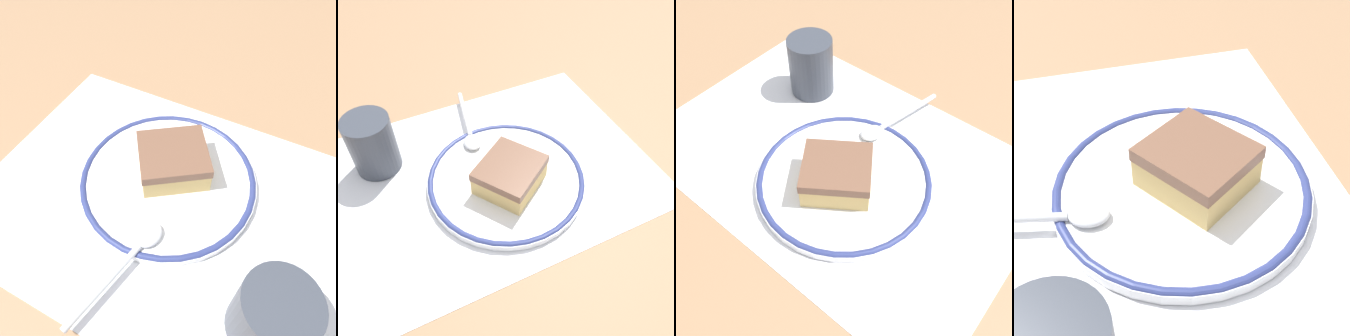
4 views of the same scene
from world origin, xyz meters
TOP-DOWN VIEW (x-y plane):
  - ground_plane at (0.00, 0.00)m, footprint 2.40×2.40m
  - placemat at (0.00, 0.00)m, footprint 0.49×0.33m
  - plate at (0.03, -0.03)m, footprint 0.22×0.22m
  - cake_slice at (0.03, -0.04)m, footprint 0.11×0.11m
  - spoon at (0.02, 0.08)m, footprint 0.04×0.14m
  - cup at (-0.12, 0.08)m, footprint 0.07×0.07m

SIDE VIEW (x-z plane):
  - ground_plane at x=0.00m, z-range 0.00..0.00m
  - placemat at x=0.00m, z-range 0.00..0.00m
  - plate at x=0.03m, z-range 0.00..0.01m
  - spoon at x=0.02m, z-range 0.01..0.02m
  - cake_slice at x=0.03m, z-range 0.01..0.05m
  - cup at x=-0.12m, z-range 0.00..0.08m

